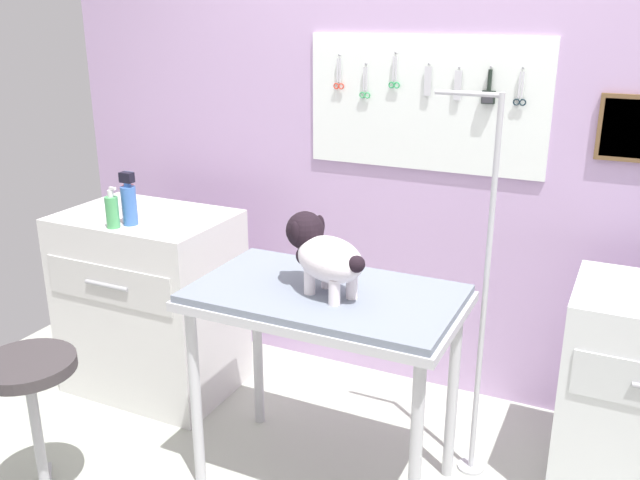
{
  "coord_description": "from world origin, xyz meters",
  "views": [
    {
      "loc": [
        0.93,
        -1.81,
        1.84
      ],
      "look_at": [
        -0.13,
        0.42,
        1.0
      ],
      "focal_mm": 38.45,
      "sensor_mm": 36.0,
      "label": 1
    }
  ],
  "objects_px": {
    "grooming_table": "(325,312)",
    "counter_left": "(152,302)",
    "grooming_arm": "(481,310)",
    "spray_bottle_short": "(112,211)",
    "dog": "(323,253)",
    "stool": "(30,386)"
  },
  "relations": [
    {
      "from": "dog",
      "to": "counter_left",
      "type": "xyz_separation_m",
      "value": [
        -1.09,
        0.33,
        -0.54
      ]
    },
    {
      "from": "grooming_arm",
      "to": "counter_left",
      "type": "height_order",
      "value": "grooming_arm"
    },
    {
      "from": "counter_left",
      "to": "spray_bottle_short",
      "type": "relative_size",
      "value": 4.84
    },
    {
      "from": "grooming_table",
      "to": "grooming_arm",
      "type": "bearing_deg",
      "value": 31.59
    },
    {
      "from": "grooming_arm",
      "to": "dog",
      "type": "relative_size",
      "value": 4.0
    },
    {
      "from": "dog",
      "to": "stool",
      "type": "distance_m",
      "value": 1.19
    },
    {
      "from": "grooming_table",
      "to": "counter_left",
      "type": "xyz_separation_m",
      "value": [
        -1.1,
        0.31,
        -0.29
      ]
    },
    {
      "from": "counter_left",
      "to": "grooming_arm",
      "type": "bearing_deg",
      "value": 0.38
    },
    {
      "from": "counter_left",
      "to": "spray_bottle_short",
      "type": "xyz_separation_m",
      "value": [
        0.01,
        -0.22,
        0.53
      ]
    },
    {
      "from": "dog",
      "to": "grooming_arm",
      "type": "bearing_deg",
      "value": 33.25
    },
    {
      "from": "grooming_arm",
      "to": "spray_bottle_short",
      "type": "xyz_separation_m",
      "value": [
        -1.61,
        -0.23,
        0.26
      ]
    },
    {
      "from": "stool",
      "to": "dog",
      "type": "bearing_deg",
      "value": 31.56
    },
    {
      "from": "grooming_arm",
      "to": "stool",
      "type": "distance_m",
      "value": 1.73
    },
    {
      "from": "dog",
      "to": "stool",
      "type": "bearing_deg",
      "value": -148.44
    },
    {
      "from": "grooming_arm",
      "to": "stool",
      "type": "bearing_deg",
      "value": -147.83
    },
    {
      "from": "grooming_table",
      "to": "counter_left",
      "type": "distance_m",
      "value": 1.18
    },
    {
      "from": "spray_bottle_short",
      "to": "stool",
      "type": "bearing_deg",
      "value": -77.3
    },
    {
      "from": "counter_left",
      "to": "spray_bottle_short",
      "type": "bearing_deg",
      "value": -87.56
    },
    {
      "from": "grooming_table",
      "to": "stool",
      "type": "relative_size",
      "value": 1.64
    },
    {
      "from": "stool",
      "to": "grooming_table",
      "type": "bearing_deg",
      "value": 32.49
    },
    {
      "from": "stool",
      "to": "counter_left",
      "type": "bearing_deg",
      "value": 100.27
    },
    {
      "from": "grooming_table",
      "to": "stool",
      "type": "bearing_deg",
      "value": -147.51
    }
  ]
}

